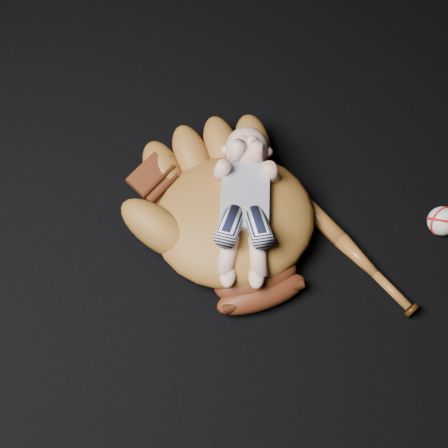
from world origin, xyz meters
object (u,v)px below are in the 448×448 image
object	(u,v)px
newborn_baby	(245,206)
baseball_bat	(348,247)
baseball_glove	(234,215)
baseball	(442,221)

from	to	relation	value
newborn_baby	baseball_bat	distance (m)	0.28
baseball_glove	baseball	distance (m)	0.50
newborn_baby	baseball	bearing A→B (deg)	4.96
baseball_bat	newborn_baby	bearing A→B (deg)	171.37
newborn_baby	baseball_glove	bearing A→B (deg)	162.87
baseball_glove	newborn_baby	size ratio (longest dim) A/B	1.39
baseball_bat	baseball	world-z (taller)	baseball
baseball_glove	newborn_baby	xyz separation A→B (m)	(0.02, -0.01, 0.06)
newborn_baby	baseball	size ratio (longest dim) A/B	5.48
baseball_bat	baseball_glove	bearing A→B (deg)	170.49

